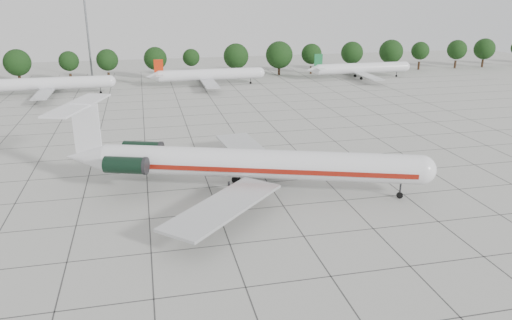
# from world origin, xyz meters

# --- Properties ---
(ground) EXTENTS (260.00, 260.00, 0.00)m
(ground) POSITION_xyz_m (0.00, 0.00, 0.00)
(ground) COLOR #A9A9A1
(ground) RESTS_ON ground
(apron_joints) EXTENTS (170.00, 170.00, 0.02)m
(apron_joints) POSITION_xyz_m (0.00, 15.00, 0.01)
(apron_joints) COLOR #383838
(apron_joints) RESTS_ON ground
(main_airliner) EXTENTS (46.50, 35.42, 11.18)m
(main_airliner) POSITION_xyz_m (-4.50, -2.19, 3.95)
(main_airliner) COLOR silver
(main_airliner) RESTS_ON ground
(ground_crew) EXTENTS (0.79, 0.62, 1.90)m
(ground_crew) POSITION_xyz_m (15.33, -0.77, 0.95)
(ground_crew) COLOR #BC7E0B
(ground_crew) RESTS_ON ground
(bg_airliner_b) EXTENTS (28.24, 27.20, 7.40)m
(bg_airliner_b) POSITION_xyz_m (-37.48, 67.70, 2.91)
(bg_airliner_b) COLOR silver
(bg_airliner_b) RESTS_ON ground
(bg_airliner_c) EXTENTS (28.24, 27.20, 7.40)m
(bg_airliner_c) POSITION_xyz_m (1.93, 72.30, 2.91)
(bg_airliner_c) COLOR silver
(bg_airliner_c) RESTS_ON ground
(bg_airliner_d) EXTENTS (28.24, 27.20, 7.40)m
(bg_airliner_d) POSITION_xyz_m (46.55, 73.76, 2.91)
(bg_airliner_d) COLOR silver
(bg_airliner_d) RESTS_ON ground
(tree_line) EXTENTS (249.86, 8.44, 10.22)m
(tree_line) POSITION_xyz_m (-11.68, 85.00, 5.98)
(tree_line) COLOR #332114
(tree_line) RESTS_ON ground
(floodlight_mast) EXTENTS (1.60, 1.60, 25.45)m
(floodlight_mast) POSITION_xyz_m (-30.00, 92.00, 14.28)
(floodlight_mast) COLOR slate
(floodlight_mast) RESTS_ON ground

